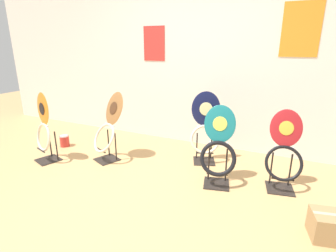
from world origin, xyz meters
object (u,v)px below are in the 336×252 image
object	(u,v)px
toilet_seat_display_orange_sun	(44,129)
toilet_seat_display_woodgrain	(109,128)
toilet_seat_display_teal_sax	(218,152)
paint_can	(65,140)
toilet_seat_display_navy_moon	(205,130)
toilet_seat_display_crimson_swirl	(284,153)

from	to	relation	value
toilet_seat_display_orange_sun	toilet_seat_display_woodgrain	size ratio (longest dim) A/B	1.02
toilet_seat_display_orange_sun	toilet_seat_display_teal_sax	size ratio (longest dim) A/B	1.06
paint_can	toilet_seat_display_navy_moon	bearing A→B (deg)	10.63
toilet_seat_display_teal_sax	paint_can	bearing A→B (deg)	177.33
toilet_seat_display_orange_sun	toilet_seat_display_woodgrain	distance (m)	0.84
toilet_seat_display_crimson_swirl	toilet_seat_display_teal_sax	bearing A→B (deg)	-162.53
toilet_seat_display_orange_sun	paint_can	bearing A→B (deg)	111.51
toilet_seat_display_orange_sun	toilet_seat_display_crimson_swirl	size ratio (longest dim) A/B	1.08
toilet_seat_display_navy_moon	toilet_seat_display_crimson_swirl	bearing A→B (deg)	-17.57
toilet_seat_display_teal_sax	toilet_seat_display_orange_sun	bearing A→B (deg)	-170.62
toilet_seat_display_navy_moon	toilet_seat_display_teal_sax	bearing A→B (deg)	-58.59
toilet_seat_display_orange_sun	toilet_seat_display_navy_moon	xyz separation A→B (m)	(1.93, 0.88, 0.00)
toilet_seat_display_navy_moon	toilet_seat_display_crimson_swirl	distance (m)	1.01
toilet_seat_display_crimson_swirl	toilet_seat_display_woodgrain	world-z (taller)	toilet_seat_display_woodgrain
paint_can	toilet_seat_display_orange_sun	bearing A→B (deg)	-68.49
toilet_seat_display_crimson_swirl	toilet_seat_display_teal_sax	size ratio (longest dim) A/B	0.98
toilet_seat_display_crimson_swirl	toilet_seat_display_navy_moon	bearing A→B (deg)	162.43
toilet_seat_display_crimson_swirl	paint_can	xyz separation A→B (m)	(-3.09, -0.09, -0.32)
toilet_seat_display_crimson_swirl	toilet_seat_display_woodgrain	bearing A→B (deg)	-175.45
toilet_seat_display_navy_moon	toilet_seat_display_teal_sax	distance (m)	0.60
toilet_seat_display_woodgrain	paint_can	xyz separation A→B (m)	(-0.93, 0.08, -0.36)
toilet_seat_display_crimson_swirl	paint_can	distance (m)	3.11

